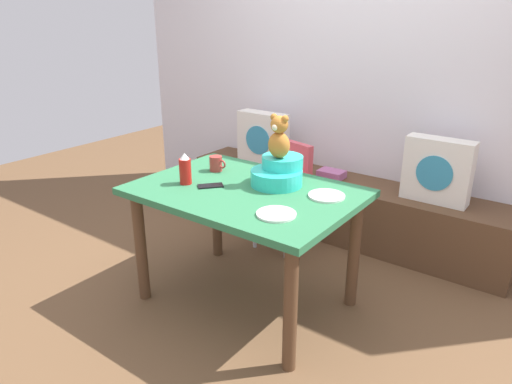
{
  "coord_description": "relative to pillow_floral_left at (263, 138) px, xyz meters",
  "views": [
    {
      "loc": [
        1.53,
        -1.99,
        1.68
      ],
      "look_at": [
        0.0,
        0.1,
        0.69
      ],
      "focal_mm": 33.15,
      "sensor_mm": 36.0,
      "label": 1
    }
  ],
  "objects": [
    {
      "name": "dining_table",
      "position": [
        0.71,
        -1.17,
        -0.05
      ],
      "size": [
        1.25,
        0.88,
        0.74
      ],
      "color": "#2D7247",
      "rests_on": "ground_plane"
    },
    {
      "name": "cell_phone",
      "position": [
        0.53,
        -1.26,
        0.06
      ],
      "size": [
        0.15,
        0.16,
        0.01
      ],
      "primitive_type": "cube",
      "rotation": [
        0.0,
        0.0,
        2.44
      ],
      "color": "black",
      "rests_on": "dining_table"
    },
    {
      "name": "coffee_mug",
      "position": [
        0.37,
        -1.02,
        0.11
      ],
      "size": [
        0.12,
        0.08,
        0.09
      ],
      "color": "#9E332D",
      "rests_on": "dining_table"
    },
    {
      "name": "pillow_floral_right",
      "position": [
        1.45,
        0.0,
        0.0
      ],
      "size": [
        0.44,
        0.15,
        0.44
      ],
      "color": "white",
      "rests_on": "window_bench"
    },
    {
      "name": "dinner_plate_near",
      "position": [
        1.06,
        -1.37,
        0.07
      ],
      "size": [
        0.2,
        0.2,
        0.01
      ],
      "primitive_type": "cylinder",
      "color": "white",
      "rests_on": "dining_table"
    },
    {
      "name": "ground_plane",
      "position": [
        0.71,
        -1.17,
        -0.68
      ],
      "size": [
        8.0,
        8.0,
        0.0
      ],
      "primitive_type": "plane",
      "color": "brown"
    },
    {
      "name": "back_wall",
      "position": [
        0.71,
        0.29,
        0.62
      ],
      "size": [
        4.4,
        0.1,
        2.6
      ],
      "primitive_type": "cube",
      "color": "silver",
      "rests_on": "ground_plane"
    },
    {
      "name": "window_bench",
      "position": [
        0.71,
        0.02,
        -0.45
      ],
      "size": [
        2.6,
        0.44,
        0.46
      ],
      "primitive_type": "cube",
      "color": "brown",
      "rests_on": "ground_plane"
    },
    {
      "name": "highchair",
      "position": [
        0.48,
        -0.42,
        -0.16
      ],
      "size": [
        0.4,
        0.51,
        0.79
      ],
      "color": "#D84C59",
      "rests_on": "ground_plane"
    },
    {
      "name": "dinner_plate_far",
      "position": [
        1.14,
        -1.01,
        0.07
      ],
      "size": [
        0.2,
        0.2,
        0.01
      ],
      "primitive_type": "cylinder",
      "color": "white",
      "rests_on": "dining_table"
    },
    {
      "name": "teddy_bear",
      "position": [
        0.82,
        -0.99,
        0.34
      ],
      "size": [
        0.13,
        0.12,
        0.25
      ],
      "color": "#B6702A",
      "rests_on": "infant_seat_teal"
    },
    {
      "name": "book_stack",
      "position": [
        0.65,
        0.02,
        -0.19
      ],
      "size": [
        0.2,
        0.14,
        0.06
      ],
      "primitive_type": "cube",
      "color": "#B666A1",
      "rests_on": "window_bench"
    },
    {
      "name": "ketchup_bottle",
      "position": [
        0.38,
        -1.31,
        0.15
      ],
      "size": [
        0.07,
        0.07,
        0.18
      ],
      "color": "red",
      "rests_on": "dining_table"
    },
    {
      "name": "pillow_floral_left",
      "position": [
        0.0,
        0.0,
        0.0
      ],
      "size": [
        0.44,
        0.15,
        0.44
      ],
      "color": "white",
      "rests_on": "window_bench"
    },
    {
      "name": "infant_seat_teal",
      "position": [
        0.82,
        -0.99,
        0.13
      ],
      "size": [
        0.3,
        0.33,
        0.16
      ],
      "color": "#2BC5B7",
      "rests_on": "dining_table"
    }
  ]
}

